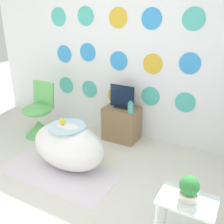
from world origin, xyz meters
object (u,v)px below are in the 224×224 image
at_px(chair, 39,118).
at_px(tv, 122,98).
at_px(bathtub, 69,146).
at_px(vase, 131,108).
at_px(potted_plant_left, 189,188).

distance_m(chair, tv, 1.28).
distance_m(bathtub, chair, 1.04).
distance_m(vase, potted_plant_left, 1.70).
relative_size(tv, vase, 2.19).
height_order(chair, vase, chair).
distance_m(bathtub, vase, 0.97).
bearing_deg(vase, potted_plant_left, -50.54).
bearing_deg(bathtub, chair, 152.40).
distance_m(tv, vase, 0.23).
xyz_separation_m(chair, potted_plant_left, (2.40, -0.95, 0.30)).
xyz_separation_m(bathtub, vase, (0.40, 0.84, 0.27)).
xyz_separation_m(chair, vase, (1.32, 0.36, 0.29)).
distance_m(tv, potted_plant_left, 1.91).
bearing_deg(chair, vase, 15.04).
distance_m(bathtub, tv, 1.04).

